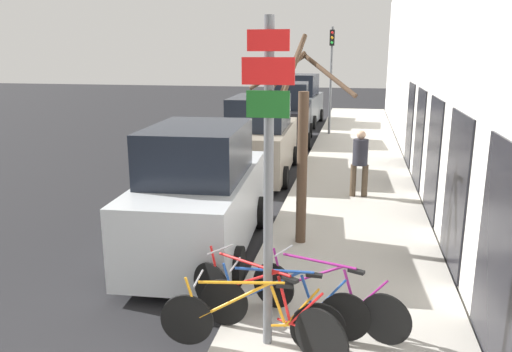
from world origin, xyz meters
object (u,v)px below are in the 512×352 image
at_px(bicycle_1, 261,307).
at_px(street_tree, 301,145).
at_px(pedestrian_near, 360,159).
at_px(bicycle_2, 283,305).
at_px(parked_car_1, 260,140).
at_px(bicycle_0, 251,320).
at_px(parked_car_2, 287,116).
at_px(parked_car_0, 201,196).
at_px(signpost, 268,176).
at_px(bicycle_3, 326,297).
at_px(traffic_light, 331,66).
at_px(parked_car_3, 300,102).

bearing_deg(bicycle_1, street_tree, 30.09).
bearing_deg(pedestrian_near, bicycle_2, -102.03).
bearing_deg(parked_car_1, bicycle_0, -81.69).
distance_m(parked_car_1, street_tree, 6.01).
relative_size(bicycle_2, parked_car_2, 0.49).
xyz_separation_m(bicycle_1, parked_car_0, (-1.68, 2.86, 0.51)).
xyz_separation_m(signpost, parked_car_0, (-1.77, 2.95, -1.18)).
distance_m(bicycle_3, pedestrian_near, 6.22).
bearing_deg(pedestrian_near, traffic_light, 93.68).
bearing_deg(bicycle_3, traffic_light, 25.87).
relative_size(parked_car_0, parked_car_2, 1.04).
distance_m(bicycle_2, street_tree, 3.46).
bearing_deg(parked_car_1, bicycle_3, -75.53).
relative_size(bicycle_2, pedestrian_near, 1.33).
height_order(parked_car_0, traffic_light, traffic_light).
distance_m(signpost, bicycle_3, 1.94).
bearing_deg(signpost, bicycle_2, 61.06).
distance_m(bicycle_3, parked_car_0, 3.44).
bearing_deg(signpost, traffic_light, 90.88).
distance_m(bicycle_0, parked_car_3, 20.28).
bearing_deg(parked_car_1, traffic_light, 75.61).
distance_m(signpost, parked_car_3, 20.15).
relative_size(parked_car_2, pedestrian_near, 2.69).
relative_size(signpost, pedestrian_near, 2.34).
xyz_separation_m(signpost, parked_car_3, (-1.95, 20.02, -1.12)).
bearing_deg(bicycle_1, signpost, -103.30).
relative_size(parked_car_3, pedestrian_near, 2.88).
height_order(bicycle_0, traffic_light, traffic_light).
height_order(parked_car_0, parked_car_3, parked_car_3).
bearing_deg(bicycle_2, street_tree, 5.60).
relative_size(bicycle_1, traffic_light, 0.48).
xyz_separation_m(signpost, parked_car_1, (-1.86, 9.03, -1.19)).
distance_m(bicycle_2, parked_car_0, 3.35).
bearing_deg(parked_car_3, bicycle_3, -79.87).
bearing_deg(bicycle_0, bicycle_3, -52.05).
height_order(parked_car_2, parked_car_3, parked_car_3).
relative_size(bicycle_0, parked_car_1, 0.46).
height_order(bicycle_2, street_tree, street_tree).
distance_m(parked_car_1, parked_car_2, 5.60).
bearing_deg(street_tree, pedestrian_near, 72.26).
distance_m(bicycle_2, parked_car_1, 9.02).
distance_m(parked_car_2, street_tree, 11.43).
height_order(parked_car_3, traffic_light, traffic_light).
distance_m(signpost, pedestrian_near, 6.94).
xyz_separation_m(parked_car_0, parked_car_1, (-0.08, 6.08, -0.01)).
distance_m(parked_car_3, pedestrian_near, 13.60).
bearing_deg(parked_car_1, bicycle_2, -79.26).
xyz_separation_m(bicycle_1, pedestrian_near, (1.15, 6.67, 0.53)).
xyz_separation_m(parked_car_3, street_tree, (1.93, -16.63, 0.86)).
bearing_deg(parked_car_2, bicycle_1, -86.84).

